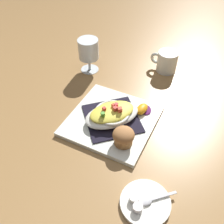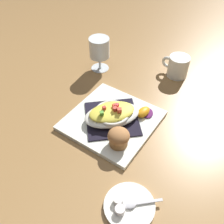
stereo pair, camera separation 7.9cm
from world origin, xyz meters
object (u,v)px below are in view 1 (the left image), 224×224
(gratin_dish, at_px, (112,114))
(creamer_saucer, at_px, (145,203))
(square_plate, at_px, (112,120))
(stemmed_glass, at_px, (88,51))
(creamer_cup_0, at_px, (134,198))
(creamer_cup_1, at_px, (138,208))
(spoon, at_px, (148,200))
(muffin, at_px, (124,136))
(orange_garnish, at_px, (143,109))
(coffee_mug, at_px, (167,62))

(gratin_dish, relative_size, creamer_saucer, 1.61)
(square_plate, distance_m, stemmed_glass, 0.31)
(creamer_cup_0, distance_m, creamer_cup_1, 0.02)
(stemmed_glass, bearing_deg, square_plate, 124.58)
(gratin_dish, distance_m, stemmed_glass, 0.30)
(stemmed_glass, xyz_separation_m, spoon, (-0.33, 0.48, -0.07))
(creamer_saucer, xyz_separation_m, creamer_cup_1, (0.01, 0.02, 0.01))
(spoon, bearing_deg, muffin, -55.32)
(creamer_saucer, bearing_deg, square_plate, -56.25)
(orange_garnish, relative_size, spoon, 0.76)
(coffee_mug, relative_size, stemmed_glass, 0.82)
(muffin, xyz_separation_m, spoon, (-0.10, 0.15, -0.03))
(spoon, relative_size, creamer_cup_0, 3.71)
(spoon, bearing_deg, creamer_cup_1, 54.55)
(square_plate, height_order, stemmed_glass, stemmed_glass)
(creamer_cup_0, bearing_deg, gratin_dish, -61.52)
(coffee_mug, xyz_separation_m, creamer_saucer, (-0.04, 0.57, -0.03))
(muffin, relative_size, creamer_cup_1, 2.60)
(creamer_cup_1, bearing_deg, muffin, -64.67)
(muffin, bearing_deg, creamer_cup_0, 114.15)
(orange_garnish, height_order, coffee_mug, coffee_mug)
(creamer_cup_1, bearing_deg, creamer_cup_0, -56.19)
(square_plate, distance_m, creamer_cup_0, 0.27)
(square_plate, bearing_deg, muffin, 125.97)
(spoon, xyz_separation_m, creamer_cup_1, (0.02, 0.03, 0.00))
(square_plate, bearing_deg, creamer_cup_1, 118.92)
(stemmed_glass, xyz_separation_m, creamer_cup_0, (-0.30, 0.48, -0.07))
(square_plate, height_order, creamer_cup_1, creamer_cup_1)
(coffee_mug, distance_m, creamer_cup_0, 0.57)
(creamer_saucer, relative_size, creamer_cup_0, 5.15)
(orange_garnish, relative_size, coffee_mug, 0.64)
(square_plate, xyz_separation_m, creamer_saucer, (-0.16, 0.24, -0.00))
(creamer_cup_1, bearing_deg, orange_garnish, -79.47)
(gratin_dish, relative_size, creamer_cup_0, 8.30)
(muffin, distance_m, creamer_saucer, 0.19)
(muffin, xyz_separation_m, creamer_saucer, (-0.10, 0.15, -0.04))
(stemmed_glass, bearing_deg, muffin, 124.93)
(square_plate, relative_size, orange_garnish, 3.82)
(coffee_mug, bearing_deg, creamer_cup_1, 92.62)
(stemmed_glass, height_order, spoon, stemmed_glass)
(muffin, xyz_separation_m, creamer_cup_1, (-0.08, 0.18, -0.02))
(coffee_mug, xyz_separation_m, stemmed_glass, (0.29, 0.09, 0.05))
(coffee_mug, relative_size, creamer_cup_0, 4.43)
(orange_garnish, distance_m, creamer_saucer, 0.31)
(muffin, distance_m, creamer_cup_1, 0.20)
(muffin, height_order, creamer_saucer, muffin)
(creamer_cup_0, bearing_deg, orange_garnish, -81.26)
(muffin, distance_m, coffee_mug, 0.42)
(orange_garnish, bearing_deg, square_plate, 36.19)
(gratin_dish, relative_size, stemmed_glass, 1.54)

